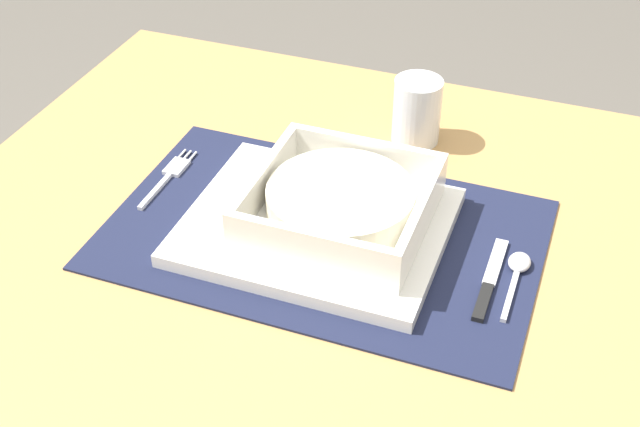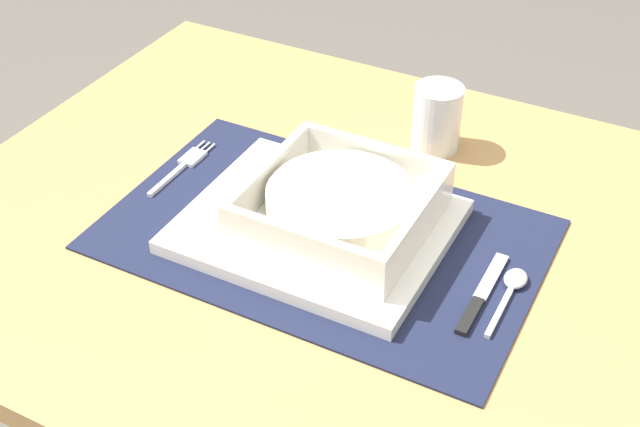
# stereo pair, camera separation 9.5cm
# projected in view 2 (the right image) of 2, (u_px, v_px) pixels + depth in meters

# --- Properties ---
(dining_table) EXTENTS (0.92, 0.74, 0.74)m
(dining_table) POSITION_uv_depth(u_px,v_px,m) (331.00, 296.00, 1.05)
(dining_table) COLOR #B2844C
(dining_table) RESTS_ON ground
(placemat) EXTENTS (0.48, 0.31, 0.00)m
(placemat) POSITION_uv_depth(u_px,v_px,m) (320.00, 233.00, 0.96)
(placemat) COLOR #191E38
(placemat) RESTS_ON dining_table
(serving_plate) EXTENTS (0.29, 0.24, 0.02)m
(serving_plate) POSITION_uv_depth(u_px,v_px,m) (316.00, 226.00, 0.96)
(serving_plate) COLOR white
(serving_plate) RESTS_ON placemat
(porridge_bowl) EXTENTS (0.19, 0.19, 0.05)m
(porridge_bowl) POSITION_uv_depth(u_px,v_px,m) (340.00, 206.00, 0.94)
(porridge_bowl) COLOR white
(porridge_bowl) RESTS_ON serving_plate
(fork) EXTENTS (0.02, 0.13, 0.00)m
(fork) POSITION_uv_depth(u_px,v_px,m) (185.00, 164.00, 1.07)
(fork) COLOR silver
(fork) RESTS_ON placemat
(spoon) EXTENTS (0.02, 0.11, 0.01)m
(spoon) POSITION_uv_depth(u_px,v_px,m) (513.00, 285.00, 0.89)
(spoon) COLOR silver
(spoon) RESTS_ON placemat
(butter_knife) EXTENTS (0.01, 0.13, 0.01)m
(butter_knife) POSITION_uv_depth(u_px,v_px,m) (480.00, 298.00, 0.87)
(butter_knife) COLOR black
(butter_knife) RESTS_ON placemat
(drinking_glass) EXTENTS (0.06, 0.06, 0.09)m
(drinking_glass) POSITION_uv_depth(u_px,v_px,m) (437.00, 120.00, 1.08)
(drinking_glass) COLOR white
(drinking_glass) RESTS_ON dining_table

